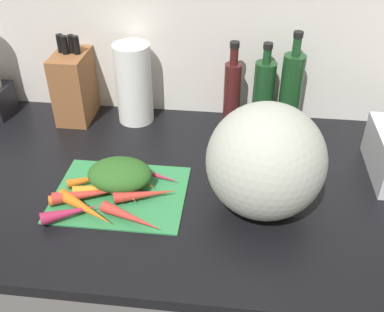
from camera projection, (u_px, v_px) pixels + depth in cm
name	position (u px, v px, depth cm)	size (l,w,h in cm)	color
ground_plane	(177.00, 182.00, 122.93)	(170.00, 80.00, 3.00)	black
wall_back	(193.00, 22.00, 136.18)	(170.00, 3.00, 60.00)	silver
cutting_board	(120.00, 193.00, 115.97)	(33.51, 26.22, 0.80)	#338C4C
carrot_0	(122.00, 185.00, 115.75)	(2.89, 2.89, 15.84)	orange
carrot_1	(89.00, 194.00, 112.58)	(3.23, 3.23, 17.58)	red
carrot_2	(78.00, 196.00, 112.27)	(2.65, 2.65, 14.07)	orange
carrot_3	(101.00, 188.00, 114.47)	(3.26, 3.26, 14.10)	orange
carrot_4	(110.00, 189.00, 114.02)	(3.53, 3.53, 13.22)	red
carrot_5	(95.00, 178.00, 118.57)	(2.33, 2.33, 14.57)	orange
carrot_6	(86.00, 208.00, 108.13)	(3.26, 3.26, 17.24)	orange
carrot_7	(70.00, 212.00, 107.05)	(3.18, 3.18, 13.67)	#B2264C
carrot_8	(131.00, 217.00, 105.76)	(2.98, 2.98, 16.29)	red
carrot_9	(156.00, 175.00, 119.80)	(2.12, 2.12, 13.82)	#B2264C
carrot_10	(145.00, 194.00, 112.66)	(3.00, 3.00, 15.64)	red
carrot_11	(142.00, 179.00, 118.38)	(2.45, 2.45, 10.43)	orange
carrot_greens_pile	(120.00, 174.00, 116.01)	(16.77, 12.90, 7.10)	#2D6023
winter_squash	(266.00, 161.00, 104.22)	(27.90, 27.16, 28.02)	#B2B7A8
knife_block	(74.00, 86.00, 142.54)	(10.00, 15.66, 27.42)	brown
paper_towel_roll	(134.00, 84.00, 140.44)	(11.29, 11.29, 25.42)	white
bottle_0	(232.00, 93.00, 137.76)	(5.17, 5.17, 27.83)	#471919
bottle_1	(263.00, 93.00, 138.50)	(6.49, 6.49, 27.22)	#19421E
bottle_2	(291.00, 91.00, 135.91)	(6.59, 6.59, 31.32)	#19421E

